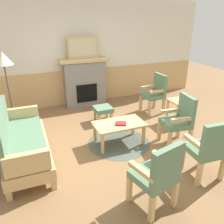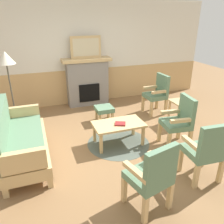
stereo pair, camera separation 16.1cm
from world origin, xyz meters
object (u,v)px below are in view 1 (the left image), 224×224
object	(u,v)px
fireplace	(85,82)
armchair_front_center	(158,173)
couch	(22,142)
book_on_table	(121,124)
armchair_front_left	(208,147)
armchair_near_fireplace	(155,92)
side_table	(179,105)
armchair_by_window_left	(180,118)
floor_lamp_by_couch	(4,64)
coffee_table	(119,126)
footstool	(103,110)
framed_picture	(83,47)

from	to	relation	value
fireplace	armchair_front_center	world-z (taller)	fireplace
couch	book_on_table	xyz separation A→B (m)	(1.75, -0.09, 0.06)
armchair_front_center	fireplace	bearing A→B (deg)	87.40
couch	armchair_front_center	size ratio (longest dim) A/B	1.84
fireplace	armchair_front_left	size ratio (longest dim) A/B	1.33
armchair_near_fireplace	side_table	bearing A→B (deg)	-77.36
couch	armchair_front_left	xyz separation A→B (m)	(2.56, -1.45, 0.14)
armchair_by_window_left	armchair_front_center	bearing A→B (deg)	-135.59
fireplace	armchair_by_window_left	size ratio (longest dim) A/B	1.33
couch	book_on_table	world-z (taller)	couch
floor_lamp_by_couch	side_table	bearing A→B (deg)	-15.93
coffee_table	footstool	xyz separation A→B (m)	(0.06, 1.07, -0.10)
framed_picture	couch	bearing A→B (deg)	-127.02
coffee_table	side_table	size ratio (longest dim) A/B	1.75
armchair_by_window_left	armchair_front_center	world-z (taller)	same
couch	side_table	world-z (taller)	couch
fireplace	armchair_front_center	distance (m)	3.97
couch	coffee_table	world-z (taller)	couch
fireplace	side_table	distance (m)	2.58
armchair_front_center	side_table	bearing A→B (deg)	47.33
armchair_near_fireplace	armchair_front_left	bearing A→B (deg)	-104.78
couch	armchair_front_center	xyz separation A→B (m)	(1.53, -1.69, 0.14)
coffee_table	floor_lamp_by_couch	world-z (taller)	floor_lamp_by_couch
side_table	fireplace	bearing A→B (deg)	130.95
book_on_table	armchair_front_left	world-z (taller)	armchair_front_left
fireplace	framed_picture	distance (m)	0.91
armchair_by_window_left	book_on_table	bearing A→B (deg)	160.58
coffee_table	armchair_front_left	world-z (taller)	armchair_front_left
framed_picture	armchair_front_center	distance (m)	4.10
armchair_front_left	side_table	xyz separation A→B (m)	(0.84, 1.78, -0.10)
book_on_table	armchair_front_left	distance (m)	1.58
couch	framed_picture	bearing A→B (deg)	52.98
couch	coffee_table	xyz separation A→B (m)	(1.74, -0.03, -0.01)
footstool	armchair_by_window_left	bearing A→B (deg)	-56.25
couch	side_table	bearing A→B (deg)	5.58
armchair_front_center	side_table	world-z (taller)	armchair_front_center
footstool	floor_lamp_by_couch	size ratio (longest dim) A/B	0.24
armchair_by_window_left	coffee_table	bearing A→B (deg)	157.98
fireplace	floor_lamp_by_couch	bearing A→B (deg)	-153.39
coffee_table	armchair_front_left	distance (m)	1.64
footstool	armchair_near_fireplace	xyz separation A→B (m)	(1.43, 0.06, 0.25)
couch	side_table	xyz separation A→B (m)	(3.40, 0.33, 0.04)
armchair_near_fireplace	floor_lamp_by_couch	xyz separation A→B (m)	(-3.37, 0.25, 0.91)
armchair_front_left	fireplace	bearing A→B (deg)	102.75
armchair_front_left	floor_lamp_by_couch	size ratio (longest dim) A/B	0.58
coffee_table	armchair_front_center	xyz separation A→B (m)	(-0.20, -1.66, 0.15)
armchair_front_center	floor_lamp_by_couch	bearing A→B (deg)	118.93
armchair_near_fireplace	floor_lamp_by_couch	distance (m)	3.50
couch	armchair_front_center	world-z (taller)	same
couch	floor_lamp_by_couch	xyz separation A→B (m)	(-0.14, 1.34, 1.05)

